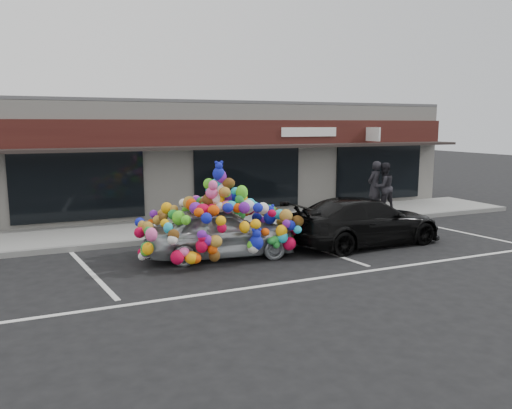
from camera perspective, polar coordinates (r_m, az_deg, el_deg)
name	(u,v)px	position (r m, az deg, el deg)	size (l,w,h in m)	color
ground	(222,260)	(12.88, -3.87, -6.37)	(90.00, 90.00, 0.00)	black
shop_building	(151,156)	(20.60, -11.92, 5.40)	(24.00, 7.20, 4.31)	silver
sidewalk	(181,228)	(16.58, -8.55, -2.67)	(26.00, 3.00, 0.15)	gray
kerb	(194,237)	(15.17, -7.07, -3.75)	(26.00, 0.18, 0.16)	slate
parking_stripe_left	(91,273)	(12.42, -18.35, -7.40)	(0.12, 4.40, 0.01)	silver
parking_stripe_mid	(313,248)	(14.21, 6.58, -4.92)	(0.12, 4.40, 0.01)	silver
parking_stripe_right	(458,231)	(17.49, 22.10, -2.87)	(0.12, 4.40, 0.01)	silver
lane_line	(338,275)	(11.75, 9.34, -8.00)	(14.00, 0.12, 0.01)	silver
toy_car	(220,226)	(13.04, -4.11, -2.45)	(2.85, 4.39, 2.43)	#A3A6AD
black_sedan	(365,221)	(14.69, 12.31, -1.87)	(4.74, 1.93, 1.38)	black
pedestrian_a	(374,186)	(19.66, 13.38, 2.07)	(0.70, 0.46, 1.91)	black
pedestrian_b	(384,187)	(19.68, 14.37, 1.97)	(0.90, 0.70, 1.86)	black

